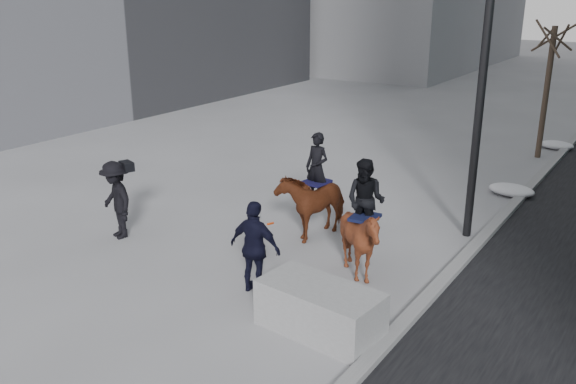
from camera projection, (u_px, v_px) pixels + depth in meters
The scene contains 10 objects.
ground at pixel (253, 284), 11.54m from camera, with size 120.00×120.00×0.00m, color gray.
curb at pixel (540, 177), 17.82m from camera, with size 0.25×90.00×0.12m, color gray.
planter at pixel (320, 309), 9.84m from camera, with size 2.00×1.00×0.80m, color #959597.
tree_near at pixel (547, 86), 19.32m from camera, with size 1.20×1.20×4.66m, color #3D2E24, non-canonical shape.
mounted_left at pixel (313, 197), 13.65m from camera, with size 1.05×1.88×2.31m.
mounted_right at pixel (361, 232), 11.51m from camera, with size 1.35×1.49×2.34m.
feeder at pixel (255, 248), 10.99m from camera, with size 1.06×0.89×1.75m.
camera_crew at pixel (116, 200), 13.42m from camera, with size 1.28×0.99×1.75m.
lamppost at pixel (491, 5), 12.23m from camera, with size 0.25×0.94×9.09m.
snow_piles at pixel (535, 167), 18.44m from camera, with size 1.20×6.64×0.30m.
Camera 1 is at (6.31, -8.26, 5.36)m, focal length 38.00 mm.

